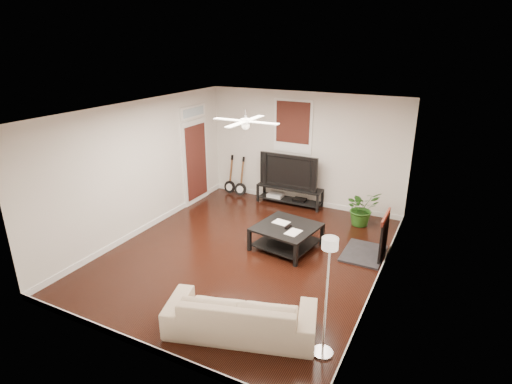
# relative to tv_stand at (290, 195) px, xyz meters

# --- Properties ---
(room) EXTENTS (5.01, 6.01, 2.81)m
(room) POSITION_rel_tv_stand_xyz_m (0.26, -2.78, 1.17)
(room) COLOR black
(room) RESTS_ON ground
(brick_accent) EXTENTS (0.02, 2.20, 2.80)m
(brick_accent) POSITION_rel_tv_stand_xyz_m (2.75, -1.78, 1.17)
(brick_accent) COLOR brown
(brick_accent) RESTS_ON floor
(fireplace) EXTENTS (0.80, 1.10, 0.92)m
(fireplace) POSITION_rel_tv_stand_xyz_m (2.46, -1.78, 0.23)
(fireplace) COLOR black
(fireplace) RESTS_ON floor
(window_back) EXTENTS (1.00, 0.06, 1.30)m
(window_back) POSITION_rel_tv_stand_xyz_m (-0.04, 0.19, 1.72)
(window_back) COLOR #3A170F
(window_back) RESTS_ON wall_back
(door_left) EXTENTS (0.08, 1.00, 2.50)m
(door_left) POSITION_rel_tv_stand_xyz_m (-2.20, -0.88, 1.02)
(door_left) COLOR white
(door_left) RESTS_ON wall_left
(tv_stand) EXTENTS (1.67, 0.44, 0.47)m
(tv_stand) POSITION_rel_tv_stand_xyz_m (0.00, 0.00, 0.00)
(tv_stand) COLOR black
(tv_stand) RESTS_ON floor
(tv) EXTENTS (1.49, 0.20, 0.86)m
(tv) POSITION_rel_tv_stand_xyz_m (-0.00, 0.02, 0.66)
(tv) COLOR black
(tv) RESTS_ON tv_stand
(coffee_table) EXTENTS (1.28, 1.28, 0.47)m
(coffee_table) POSITION_rel_tv_stand_xyz_m (0.85, -2.20, 0.00)
(coffee_table) COLOR black
(coffee_table) RESTS_ON floor
(sofa) EXTENTS (2.26, 1.40, 0.62)m
(sofa) POSITION_rel_tv_stand_xyz_m (1.27, -4.85, 0.08)
(sofa) COLOR #BCAA8D
(sofa) RESTS_ON floor
(floor_lamp) EXTENTS (0.35, 0.35, 1.72)m
(floor_lamp) POSITION_rel_tv_stand_xyz_m (2.46, -4.75, 0.63)
(floor_lamp) COLOR white
(floor_lamp) RESTS_ON floor
(potted_plant) EXTENTS (0.97, 0.97, 0.81)m
(potted_plant) POSITION_rel_tv_stand_xyz_m (1.92, -0.43, 0.17)
(potted_plant) COLOR #265B1A
(potted_plant) RESTS_ON floor
(guitar_left) EXTENTS (0.34, 0.25, 1.06)m
(guitar_left) POSITION_rel_tv_stand_xyz_m (-1.74, -0.03, 0.29)
(guitar_left) COLOR black
(guitar_left) RESTS_ON floor
(guitar_right) EXTENTS (0.33, 0.24, 1.06)m
(guitar_right) POSITION_rel_tv_stand_xyz_m (-1.39, -0.06, 0.29)
(guitar_right) COLOR black
(guitar_right) RESTS_ON floor
(ceiling_fan) EXTENTS (1.24, 1.24, 0.32)m
(ceiling_fan) POSITION_rel_tv_stand_xyz_m (0.26, -2.78, 2.37)
(ceiling_fan) COLOR white
(ceiling_fan) RESTS_ON ceiling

